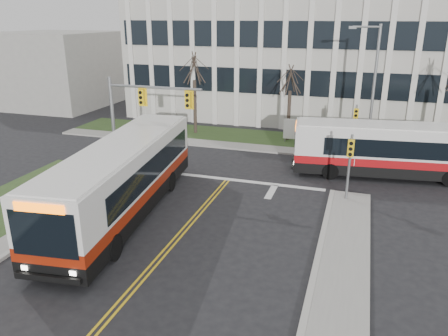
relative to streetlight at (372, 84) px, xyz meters
The scene contains 16 objects.
ground 18.81m from the streetlight, 116.37° to the right, with size 120.00×120.00×0.00m, color black.
sidewalk_cross 6.04m from the streetlight, 161.74° to the right, with size 44.00×1.60×0.14m, color #9E9B93.
building_lawn 6.23m from the streetlight, 149.29° to the left, with size 44.00×5.00×0.12m, color #2B421C.
office_building 14.15m from the streetlight, 102.38° to the left, with size 40.00×16.00×12.00m, color #BCB8AD.
building_annex 35.43m from the streetlight, 163.93° to the left, with size 12.00×12.00×8.00m, color #9E9B93.
mast_arm_signal 16.39m from the streetlight, 146.49° to the right, with size 6.11×0.38×6.20m.
signal_pole_near 9.72m from the streetlight, 95.10° to the right, with size 0.34×0.39×3.80m.
signal_pole_far 2.93m from the streetlight, 136.05° to the right, with size 0.34×0.39×3.80m.
streetlight is the anchor object (origin of this frame).
directory_sign 6.96m from the streetlight, 166.77° to the left, with size 1.50×0.12×2.00m.
tree_left 14.15m from the streetlight, behind, with size 1.80×1.80×7.70m.
tree_mid 6.36m from the streetlight, 161.65° to the left, with size 1.80×1.80×6.82m.
bus_main 18.82m from the streetlight, 129.08° to the right, with size 2.99×13.78×3.67m, color silver, non-canonical shape.
bus_cross 5.84m from the streetlight, 67.60° to the right, with size 2.68×12.38×3.30m, color silver, non-canonical shape.
newspaper_box_blue 22.75m from the streetlight, 133.03° to the right, with size 0.50×0.45×0.95m, color #162E99.
newspaper_box_red 21.78m from the streetlight, 134.24° to the right, with size 0.50×0.45×0.95m, color maroon.
Camera 1 is at (7.52, -16.27, 9.74)m, focal length 35.00 mm.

